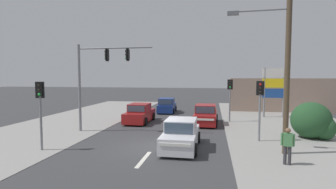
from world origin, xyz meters
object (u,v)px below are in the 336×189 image
at_px(sedan_receding_far, 206,115).
at_px(pedestal_signal_far_median, 230,93).
at_px(shopping_plaza_sign, 274,85).
at_px(pedestal_signal_left_kerb, 40,104).
at_px(hatchback_kerbside_parked, 167,106).
at_px(pedestrian_at_kerb, 288,144).
at_px(traffic_signal_mast, 97,72).
at_px(sedan_oncoming_near, 140,114).
at_px(pedestal_signal_right_kerb, 260,101).
at_px(utility_pole_foreground_right, 285,47).
at_px(sedan_crossing_left, 181,135).

bearing_deg(sedan_receding_far, pedestal_signal_far_median, 35.67).
bearing_deg(shopping_plaza_sign, pedestal_signal_left_kerb, -136.95).
bearing_deg(pedestal_signal_far_median, hatchback_kerbside_parked, 143.19).
distance_m(hatchback_kerbside_parked, pedestrian_at_kerb, 17.14).
relative_size(traffic_signal_mast, sedan_oncoming_near, 1.41).
relative_size(traffic_signal_mast, hatchback_kerbside_parked, 1.63).
xyz_separation_m(pedestal_signal_right_kerb, pedestal_signal_left_kerb, (-11.43, -3.85, 0.00)).
distance_m(utility_pole_foreground_right, sedan_crossing_left, 6.81).
height_order(sedan_oncoming_near, pedestrian_at_kerb, pedestrian_at_kerb).
bearing_deg(sedan_receding_far, shopping_plaza_sign, 35.97).
distance_m(pedestal_signal_right_kerb, sedan_receding_far, 6.26).
height_order(sedan_oncoming_near, hatchback_kerbside_parked, sedan_oncoming_near).
xyz_separation_m(pedestal_signal_right_kerb, sedan_receding_far, (-3.26, 5.06, -1.71)).
height_order(sedan_oncoming_near, sedan_crossing_left, same).
bearing_deg(sedan_crossing_left, traffic_signal_mast, 153.66).
height_order(traffic_signal_mast, shopping_plaza_sign, traffic_signal_mast).
distance_m(utility_pole_foreground_right, shopping_plaza_sign, 12.30).
distance_m(pedestal_signal_left_kerb, shopping_plaza_sign, 19.56).
distance_m(shopping_plaza_sign, sedan_crossing_left, 13.94).
bearing_deg(pedestal_signal_left_kerb, pedestal_signal_far_median, 45.51).
bearing_deg(utility_pole_foreground_right, traffic_signal_mast, 163.90).
xyz_separation_m(sedan_receding_far, hatchback_kerbside_parked, (-4.20, 6.02, -0.00)).
bearing_deg(hatchback_kerbside_parked, shopping_plaza_sign, -8.72).
height_order(traffic_signal_mast, pedestal_signal_left_kerb, traffic_signal_mast).
bearing_deg(pedestal_signal_left_kerb, pedestrian_at_kerb, -1.22).
xyz_separation_m(traffic_signal_mast, pedestal_signal_right_kerb, (10.51, -0.83, -1.73)).
xyz_separation_m(pedestal_signal_left_kerb, sedan_crossing_left, (7.06, 1.65, -1.71)).
height_order(pedestal_signal_left_kerb, pedestrian_at_kerb, pedestal_signal_left_kerb).
bearing_deg(utility_pole_foreground_right, shopping_plaza_sign, 79.68).
distance_m(sedan_receding_far, sedan_crossing_left, 7.35).
xyz_separation_m(utility_pole_foreground_right, sedan_crossing_left, (-5.06, 0.19, -4.55)).
relative_size(traffic_signal_mast, shopping_plaza_sign, 1.30).
relative_size(pedestal_signal_far_median, sedan_crossing_left, 0.84).
distance_m(shopping_plaza_sign, hatchback_kerbside_parked, 10.68).
bearing_deg(pedestrian_at_kerb, traffic_signal_mast, 155.79).
bearing_deg(sedan_crossing_left, hatchback_kerbside_parked, 103.10).
bearing_deg(traffic_signal_mast, pedestal_signal_left_kerb, -101.16).
relative_size(pedestal_signal_left_kerb, pedestrian_at_kerb, 2.18).
bearing_deg(pedestrian_at_kerb, sedan_crossing_left, 158.60).
xyz_separation_m(pedestal_signal_left_kerb, sedan_oncoming_near, (2.74, 8.83, -1.71)).
distance_m(pedestal_signal_far_median, sedan_oncoming_near, 7.73).
xyz_separation_m(sedan_receding_far, sedan_crossing_left, (-1.11, -7.26, 0.00)).
bearing_deg(pedestal_signal_left_kerb, sedan_receding_far, 47.47).
distance_m(sedan_oncoming_near, pedestrian_at_kerb, 12.91).
xyz_separation_m(traffic_signal_mast, hatchback_kerbside_parked, (3.05, 10.24, -3.44)).
distance_m(pedestal_signal_left_kerb, sedan_oncoming_near, 9.40).
relative_size(traffic_signal_mast, pedestal_signal_right_kerb, 1.69).
relative_size(traffic_signal_mast, pedestal_signal_far_median, 1.69).
relative_size(pedestal_signal_left_kerb, hatchback_kerbside_parked, 0.97).
xyz_separation_m(utility_pole_foreground_right, sedan_receding_far, (-3.95, 7.45, -4.55)).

